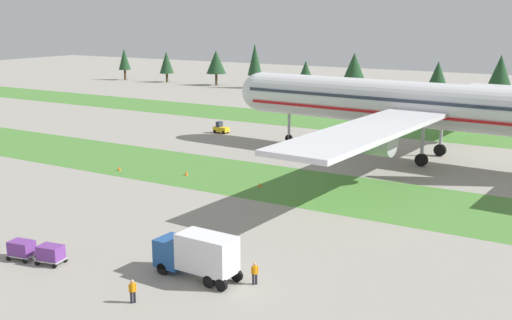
# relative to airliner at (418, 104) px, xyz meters

# --- Properties ---
(grass_strip_near) EXTENTS (320.00, 15.25, 0.01)m
(grass_strip_near) POSITION_rel_airliner_xyz_m (-15.11, -21.15, -7.63)
(grass_strip_near) COLOR #4C8438
(grass_strip_near) RESTS_ON ground
(grass_strip_far) EXTENTS (320.00, 15.25, 0.01)m
(grass_strip_far) POSITION_rel_airliner_xyz_m (-15.11, 21.35, -7.63)
(grass_strip_far) COLOR #4C8438
(grass_strip_far) RESTS_ON ground
(airliner) EXTENTS (58.14, 71.63, 21.31)m
(airliner) POSITION_rel_airliner_xyz_m (0.00, 0.00, 0.00)
(airliner) COLOR silver
(airliner) RESTS_ON ground
(cargo_dolly_lead) EXTENTS (2.43, 1.86, 1.55)m
(cargo_dolly_lead) POSITION_rel_airliner_xyz_m (-16.54, -52.92, -6.72)
(cargo_dolly_lead) COLOR #A3A3A8
(cargo_dolly_lead) RESTS_ON ground
(cargo_dolly_second) EXTENTS (2.43, 1.86, 1.55)m
(cargo_dolly_second) POSITION_rel_airliner_xyz_m (-13.69, -52.41, -6.72)
(cargo_dolly_second) COLOR #A3A3A8
(cargo_dolly_second) RESTS_ON ground
(catering_truck) EXTENTS (7.02, 2.50, 3.58)m
(catering_truck) POSITION_rel_airliner_xyz_m (-1.94, -48.48, -5.68)
(catering_truck) COLOR #1E4C8E
(catering_truck) RESTS_ON ground
(pushback_tractor) EXTENTS (2.67, 1.46, 1.97)m
(pushback_tractor) POSITION_rel_airliner_xyz_m (-34.08, 2.07, -6.82)
(pushback_tractor) COLOR yellow
(pushback_tractor) RESTS_ON ground
(ground_crew_marshaller) EXTENTS (0.36, 0.49, 1.74)m
(ground_crew_marshaller) POSITION_rel_airliner_xyz_m (-3.25, -54.33, -6.69)
(ground_crew_marshaller) COLOR black
(ground_crew_marshaller) RESTS_ON ground
(ground_crew_loader) EXTENTS (0.43, 0.42, 1.74)m
(ground_crew_loader) POSITION_rel_airliner_xyz_m (2.45, -47.31, -6.69)
(ground_crew_loader) COLOR black
(ground_crew_loader) RESTS_ON ground
(taxiway_marker_0) EXTENTS (0.44, 0.44, 0.63)m
(taxiway_marker_0) POSITION_rel_airliner_xyz_m (-21.73, -23.85, -7.32)
(taxiway_marker_0) COLOR orange
(taxiway_marker_0) RESTS_ON ground
(taxiway_marker_1) EXTENTS (0.44, 0.44, 0.45)m
(taxiway_marker_1) POSITION_rel_airliner_xyz_m (-11.15, -23.63, -7.41)
(taxiway_marker_1) COLOR orange
(taxiway_marker_1) RESTS_ON ground
(taxiway_marker_2) EXTENTS (0.44, 0.44, 0.53)m
(taxiway_marker_2) POSITION_rel_airliner_xyz_m (-30.63, -26.34, -7.37)
(taxiway_marker_2) COLOR orange
(taxiway_marker_2) RESTS_ON ground
(distant_tree_line) EXTENTS (191.25, 11.28, 11.99)m
(distant_tree_line) POSITION_rel_airliner_xyz_m (-14.90, 59.65, -0.79)
(distant_tree_line) COLOR #4C3823
(distant_tree_line) RESTS_ON ground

